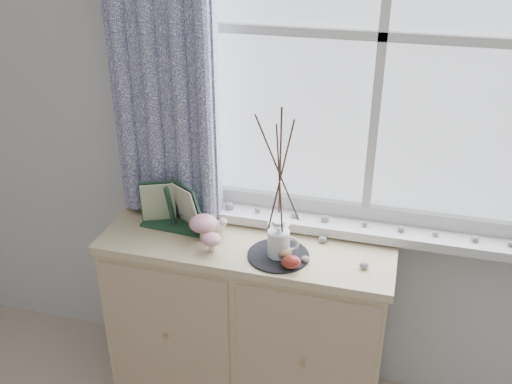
% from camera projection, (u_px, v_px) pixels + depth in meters
% --- Properties ---
extents(sideboard, '(1.20, 0.45, 0.85)m').
position_uv_depth(sideboard, '(248.00, 321.00, 2.52)').
color(sideboard, beige).
rests_on(sideboard, ground).
extents(botanical_book, '(0.32, 0.15, 0.22)m').
position_uv_depth(botanical_book, '(169.00, 208.00, 2.35)').
color(botanical_book, '#1B3926').
rests_on(botanical_book, sideboard).
extents(toadstool_cluster, '(0.16, 0.17, 0.11)m').
position_uv_depth(toadstool_cluster, '(205.00, 228.00, 2.28)').
color(toadstool_cluster, beige).
rests_on(toadstool_cluster, sideboard).
extents(wooden_eggs, '(0.14, 0.18, 0.08)m').
position_uv_depth(wooden_eggs, '(284.00, 251.00, 2.19)').
color(wooden_eggs, '#A87A5D').
rests_on(wooden_eggs, sideboard).
extents(songbird_figurine, '(0.15, 0.10, 0.07)m').
position_uv_depth(songbird_figurine, '(213.00, 226.00, 2.35)').
color(songbird_figurine, silver).
rests_on(songbird_figurine, sideboard).
extents(crocheted_doily, '(0.24, 0.24, 0.01)m').
position_uv_depth(crocheted_doily, '(278.00, 255.00, 2.22)').
color(crocheted_doily, black).
rests_on(crocheted_doily, sideboard).
extents(twig_pitcher, '(0.24, 0.24, 0.65)m').
position_uv_depth(twig_pitcher, '(280.00, 169.00, 2.05)').
color(twig_pitcher, white).
rests_on(twig_pitcher, crocheted_doily).
extents(sideboard_pebbles, '(0.26, 0.19, 0.03)m').
position_uv_depth(sideboard_pebbles, '(330.00, 254.00, 2.21)').
color(sideboard_pebbles, '#949396').
rests_on(sideboard_pebbles, sideboard).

